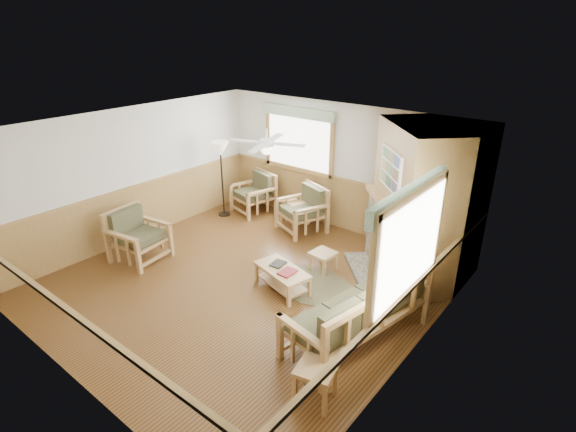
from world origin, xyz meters
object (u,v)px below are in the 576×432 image
Objects in this scene: armchair_left at (139,236)px; footstool at (323,261)px; armchair_back_right at (302,210)px; end_table_chairs at (295,212)px; floor_lamp_left at (222,179)px; coffee_table at (282,279)px; armchair_back_left at (253,193)px; floor_lamp_right at (420,255)px; end_table_sofa at (316,384)px; sofa at (358,310)px.

armchair_left is 3.47m from footstool.
armchair_left is at bearing -97.91° from armchair_back_right.
floor_lamp_left is (-1.59, -0.67, 0.60)m from end_table_chairs.
armchair_back_right is at bearing -36.80° from armchair_left.
floor_lamp_left reaches higher than coffee_table.
armchair_left reaches higher than armchair_back_right.
end_table_chairs is (-0.34, 0.21, -0.21)m from armchair_back_right.
armchair_back_left is 1.68× the size of end_table_chairs.
end_table_chairs is 2.11m from footstool.
floor_lamp_right is at bearing 1.36° from armchair_back_right.
coffee_table is 3.56m from floor_lamp_left.
floor_lamp_left reaches higher than armchair_back_right.
floor_lamp_right reaches higher than coffee_table.
armchair_back_left is 0.53× the size of floor_lamp_left.
end_table_sofa is 0.29× the size of floor_lamp_left.
armchair_back_left reaches higher than end_table_chairs.
coffee_table is 2.27m from floor_lamp_right.
coffee_table is 1.81× the size of end_table_chairs.
floor_lamp_right is at bearing 41.33° from coffee_table.
coffee_table is (-1.65, 0.35, -0.31)m from sofa.
end_table_chairs is at bearing 159.14° from floor_lamp_right.
armchair_left is (-1.61, -2.93, 0.01)m from armchair_back_right.
floor_lamp_right is (5.02, -0.64, 0.03)m from floor_lamp_left.
footstool is (2.84, -1.22, -0.29)m from armchair_back_left.
end_table_chairs is 1.83m from floor_lamp_left.
armchair_left is 3.40m from end_table_chairs.
sofa reaches higher than end_table_chairs.
armchair_back_right is at bearing 160.48° from floor_lamp_right.
armchair_back_left is at bearing 155.11° from coffee_table.
armchair_back_left is 0.95× the size of armchair_left.
armchair_back_right is (1.52, -0.12, 0.02)m from armchair_back_left.
floor_lamp_left is (-3.25, 0.64, 0.70)m from footstool.
floor_lamp_right is (1.92, 0.98, 0.71)m from coffee_table.
coffee_table is at bearing -24.73° from armchair_back_left.
armchair_back_left is at bearing 139.85° from end_table_sofa.
end_table_sofa is at bearing -91.72° from floor_lamp_right.
armchair_left is at bearing -148.41° from coffee_table.
armchair_back_left is 3.47m from coffee_table.
end_table_chairs is 0.31× the size of floor_lamp_right.
sofa is at bearing -19.86° from armchair_back_right.
floor_lamp_right reaches higher than armchair_back_left.
end_table_chairs is (1.18, 0.09, -0.19)m from armchair_back_left.
armchair_left is at bearing -112.10° from end_table_chairs.
coffee_table is (2.78, 0.86, -0.29)m from armchair_left.
sofa is 1.25× the size of floor_lamp_left.
end_table_chairs reaches higher than footstool.
armchair_back_right is 1.75× the size of end_table_chairs.
armchair_left reaches higher than coffee_table.
coffee_table is 0.99m from footstool.
sofa reaches higher than armchair_back_right.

